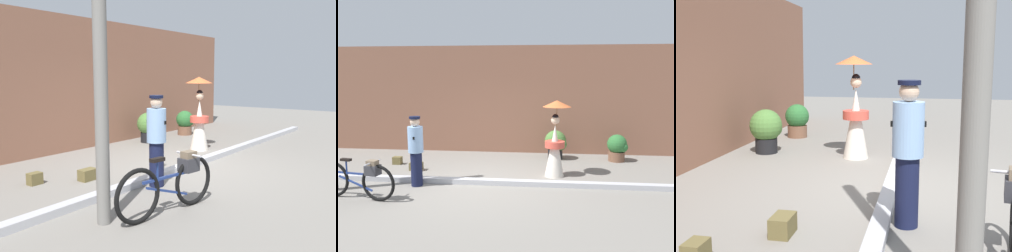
# 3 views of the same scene
# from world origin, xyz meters

# --- Properties ---
(ground_plane) EXTENTS (30.00, 30.00, 0.00)m
(ground_plane) POSITION_xyz_m (0.00, 0.00, 0.00)
(ground_plane) COLOR gray
(sidewalk_curb) EXTENTS (14.00, 0.20, 0.12)m
(sidewalk_curb) POSITION_xyz_m (0.00, 0.00, 0.06)
(sidewalk_curb) COLOR #B2B2B7
(sidewalk_curb) RESTS_ON ground_plane
(person_officer) EXTENTS (0.34, 0.38, 1.61)m
(person_officer) POSITION_xyz_m (-1.33, -0.27, 0.85)
(person_officer) COLOR #141938
(person_officer) RESTS_ON ground_plane
(person_with_parasol) EXTENTS (0.70, 0.70, 1.91)m
(person_with_parasol) POSITION_xyz_m (1.84, 0.84, 0.91)
(person_with_parasol) COLOR silver
(person_with_parasol) RESTS_ON ground_plane
(potted_plant_by_door) EXTENTS (0.58, 0.57, 0.79)m
(potted_plant_by_door) POSITION_xyz_m (3.72, 2.56, 0.42)
(potted_plant_by_door) COLOR brown
(potted_plant_by_door) RESTS_ON ground_plane
(potted_plant_small) EXTENTS (0.66, 0.64, 0.87)m
(potted_plant_small) POSITION_xyz_m (1.93, 2.63, 0.48)
(potted_plant_small) COLOR black
(potted_plant_small) RESTS_ON ground_plane
(backpack_on_pavement) EXTENTS (0.24, 0.18, 0.21)m
(backpack_on_pavement) POSITION_xyz_m (-2.59, 1.53, 0.11)
(backpack_on_pavement) COLOR brown
(backpack_on_pavement) RESTS_ON ground_plane
(backpack_spare) EXTENTS (0.33, 0.22, 0.21)m
(backpack_spare) POSITION_xyz_m (-1.83, 0.98, 0.11)
(backpack_spare) COLOR brown
(backpack_spare) RESTS_ON ground_plane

